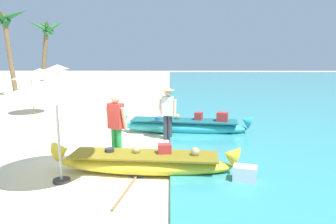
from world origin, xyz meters
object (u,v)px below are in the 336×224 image
Objects in this scene: boat_yellow_foreground at (145,162)px; boat_cyan_midground at (184,126)px; patio_umbrella_large at (55,87)px; palm_tree_tall_inland at (46,35)px; paddle at (130,185)px; cooler_box at (245,176)px; person_vendor_hatted at (168,109)px; palm_tree_leaning_seaward at (6,26)px; person_tourist_customer at (116,125)px.

boat_cyan_midground reaches higher than boat_yellow_foreground.
patio_umbrella_large is 16.75m from palm_tree_tall_inland.
cooler_box is at bearing 1.33° from paddle.
person_vendor_hatted is 3.56× the size of cooler_box.
palm_tree_tall_inland is (-8.36, 12.17, 2.92)m from person_vendor_hatted.
palm_tree_leaning_seaward is 17.84m from cooler_box.
palm_tree_tall_inland is 17.86m from paddle.
palm_tree_tall_inland reaches higher than boat_yellow_foreground.
palm_tree_leaning_seaward is at bearing 147.56° from cooler_box.
cooler_box is at bearing -49.02° from palm_tree_leaning_seaward.
boat_cyan_midground is 1.15m from person_vendor_hatted.
person_vendor_hatted is 0.32× the size of palm_tree_leaning_seaward.
palm_tree_tall_inland is at bearing 111.56° from patio_umbrella_large.
person_vendor_hatted reaches higher than paddle.
person_tourist_customer reaches higher than person_vendor_hatted.
palm_tree_leaning_seaward reaches higher than person_tourist_customer.
person_vendor_hatted is 15.05m from palm_tree_tall_inland.
boat_yellow_foreground reaches higher than paddle.
palm_tree_tall_inland is 2.91m from palm_tree_leaning_seaward.
cooler_box is (3.86, -0.15, -1.82)m from patio_umbrella_large.
palm_tree_leaning_seaward is at bearing 120.15° from patio_umbrella_large.
cooler_box is (11.39, -13.11, -4.06)m from palm_tree_leaning_seaward.
cooler_box is (2.13, -0.64, -0.05)m from boat_yellow_foreground.
palm_tree_leaning_seaward is 3.16× the size of paddle.
paddle is (-1.31, -4.23, -0.25)m from boat_cyan_midground.
palm_tree_tall_inland is 10.48× the size of cooler_box.
palm_tree_leaning_seaward is (-1.41, -2.52, 0.36)m from palm_tree_tall_inland.
cooler_box is at bearing -23.98° from person_tourist_customer.
boat_yellow_foreground is 2.52m from patio_umbrella_large.
palm_tree_tall_inland is at bearing 117.64° from boat_yellow_foreground.
cooler_box reaches higher than paddle.
patio_umbrella_large is (-2.24, -3.31, 1.05)m from person_vendor_hatted.
palm_tree_leaning_seaward is at bearing 125.78° from person_tourist_customer.
patio_umbrella_large is 4.27m from cooler_box.
person_tourist_customer is (-1.80, -2.90, 0.71)m from boat_cyan_midground.
paddle is (1.50, -0.21, -2.00)m from patio_umbrella_large.
patio_umbrella_large is at bearing -165.67° from cooler_box.
boat_cyan_midground is at bearing 120.81° from cooler_box.
boat_yellow_foreground is at bearing -106.81° from boat_cyan_midground.
palm_tree_leaning_seaward reaches higher than palm_tree_tall_inland.
boat_yellow_foreground is 2.51× the size of paddle.
person_tourist_customer is at bearing 138.98° from boat_yellow_foreground.
boat_cyan_midground is 2.66× the size of paddle.
patio_umbrella_large is 0.41× the size of palm_tree_leaning_seaward.
person_tourist_customer is 0.32× the size of palm_tree_leaning_seaward.
paddle is at bearing -162.09° from cooler_box.
palm_tree_tall_inland is (-8.92, 11.46, 3.63)m from boat_cyan_midground.
patio_umbrella_large is (-1.74, -0.48, 1.77)m from boat_yellow_foreground.
cooler_box is (1.62, -3.46, -0.77)m from person_vendor_hatted.
boat_yellow_foreground is at bearing 70.91° from paddle.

